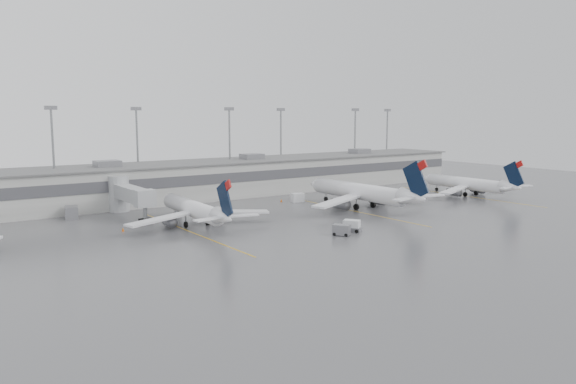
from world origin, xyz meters
TOP-DOWN VIEW (x-y plane):
  - ground at (0.00, 0.00)m, footprint 260.00×260.00m
  - terminal at (-0.01, 57.98)m, footprint 152.00×17.00m
  - light_masts at (0.00, 63.75)m, footprint 142.40×8.00m
  - jet_bridge_right at (-20.50, 45.72)m, footprint 4.00×17.20m
  - stand_markings at (-0.00, 24.00)m, footprint 105.25×40.00m
  - jet_mid_left at (-14.65, 28.03)m, footprint 25.61×28.76m
  - jet_mid_right at (21.03, 25.00)m, footprint 30.26×33.90m
  - jet_far_right at (53.79, 24.08)m, footprint 25.34×28.41m
  - baggage_tug at (3.99, 9.10)m, footprint 3.17×3.51m
  - baggage_cart at (0.79, 7.90)m, footprint 2.73×3.07m
  - gse_uld_b at (-11.63, 39.88)m, footprint 3.17×2.74m
  - gse_uld_c at (15.29, 39.57)m, footprint 2.92×2.21m
  - gse_loader at (-30.18, 47.37)m, footprint 3.05×4.03m
  - cone_b at (-26.36, 30.69)m, footprint 0.41×0.41m
  - cone_c at (12.31, 41.50)m, footprint 0.45×0.45m
  - cone_d at (52.90, 30.60)m, footprint 0.44×0.44m

SIDE VIEW (x-z plane):
  - ground at x=0.00m, z-range 0.00..0.00m
  - stand_markings at x=0.00m, z-range 0.00..0.01m
  - cone_b at x=-26.36m, z-range 0.00..0.66m
  - cone_d at x=52.90m, z-range 0.00..0.71m
  - cone_c at x=12.31m, z-range 0.00..0.72m
  - baggage_tug at x=3.99m, z-range -0.21..1.72m
  - baggage_cart at x=0.79m, z-range 0.04..1.75m
  - gse_uld_c at x=15.29m, z-range 0.00..1.88m
  - gse_uld_b at x=-11.63m, z-range 0.00..1.89m
  - gse_loader at x=-30.18m, z-range 0.00..2.25m
  - jet_far_right at x=53.79m, z-range -1.74..7.45m
  - jet_mid_left at x=-14.65m, z-range -1.76..7.54m
  - jet_mid_right at x=21.03m, z-range -2.08..8.90m
  - jet_bridge_right at x=-20.50m, z-range 0.37..7.37m
  - terminal at x=-0.01m, z-range -0.55..8.90m
  - light_masts at x=0.00m, z-range 1.73..22.33m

